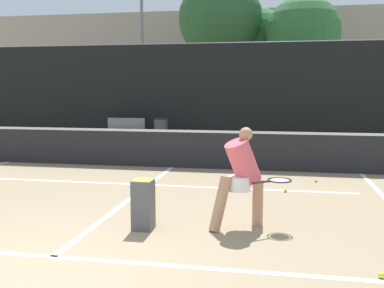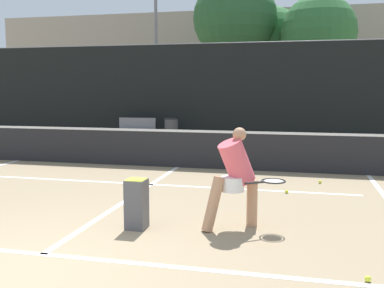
{
  "view_description": "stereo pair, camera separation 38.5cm",
  "coord_description": "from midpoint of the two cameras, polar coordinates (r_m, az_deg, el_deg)",
  "views": [
    {
      "loc": [
        2.56,
        -4.16,
        1.98
      ],
      "look_at": [
        1.03,
        3.9,
        0.95
      ],
      "focal_mm": 42.0,
      "sensor_mm": 36.0,
      "label": 1
    },
    {
      "loc": [
        2.93,
        -4.08,
        1.98
      ],
      "look_at": [
        1.03,
        3.9,
        0.95
      ],
      "focal_mm": 42.0,
      "sensor_mm": 36.0,
      "label": 2
    }
  ],
  "objects": [
    {
      "name": "courtside_bench",
      "position": [
        16.91,
        -9.09,
        1.91
      ],
      "size": [
        1.43,
        0.45,
        0.86
      ],
      "rotation": [
        0.0,
        0.0,
        0.05
      ],
      "color": "slate",
      "rests_on": "ground"
    },
    {
      "name": "tree_west",
      "position": [
        25.43,
        3.16,
        15.59
      ],
      "size": [
        4.55,
        4.55,
        8.0
      ],
      "color": "brown",
      "rests_on": "ground"
    },
    {
      "name": "court_baseline_near",
      "position": [
        5.74,
        -19.13,
        -13.39
      ],
      "size": [
        11.0,
        0.1,
        0.01
      ],
      "primitive_type": "cube",
      "color": "white",
      "rests_on": "ground"
    },
    {
      "name": "net",
      "position": [
        11.18,
        -3.57,
        -0.41
      ],
      "size": [
        11.09,
        0.09,
        1.07
      ],
      "color": "slate",
      "rests_on": "ground"
    },
    {
      "name": "court_center_mark",
      "position": [
        8.4,
        -8.71,
        -6.54
      ],
      "size": [
        0.1,
        6.09,
        0.01
      ],
      "primitive_type": "cube",
      "color": "white",
      "rests_on": "ground"
    },
    {
      "name": "tennis_ball_scattered_1",
      "position": [
        9.43,
        -8.16,
        -4.84
      ],
      "size": [
        0.07,
        0.07,
        0.07
      ],
      "primitive_type": "sphere",
      "color": "#D1E033",
      "rests_on": "ground"
    },
    {
      "name": "tree_east",
      "position": [
        26.78,
        7.68,
        12.92
      ],
      "size": [
        3.74,
        3.74,
        6.59
      ],
      "color": "brown",
      "rests_on": "ground"
    },
    {
      "name": "fence_back",
      "position": [
        16.86,
        1.39,
        6.57
      ],
      "size": [
        24.0,
        0.06,
        3.63
      ],
      "color": "black",
      "rests_on": "ground"
    },
    {
      "name": "trash_bin",
      "position": [
        16.34,
        -4.64,
        1.75
      ],
      "size": [
        0.52,
        0.52,
        0.89
      ],
      "color": "#3F3F42",
      "rests_on": "ground"
    },
    {
      "name": "parked_car",
      "position": [
        20.86,
        8.76,
        3.23
      ],
      "size": [
        1.64,
        3.99,
        1.38
      ],
      "color": "#B7B7BC",
      "rests_on": "ground"
    },
    {
      "name": "floodlight_mast",
      "position": [
        23.29,
        -6.89,
        15.43
      ],
      "size": [
        1.1,
        0.24,
        8.41
      ],
      "color": "slate",
      "rests_on": "ground"
    },
    {
      "name": "tree_mid",
      "position": [
        24.47,
        13.51,
        13.55
      ],
      "size": [
        3.81,
        3.81,
        6.71
      ],
      "color": "brown",
      "rests_on": "ground"
    },
    {
      "name": "tennis_ball_scattered_5",
      "position": [
        8.75,
        10.54,
        -5.83
      ],
      "size": [
        0.07,
        0.07,
        0.07
      ],
      "primitive_type": "sphere",
      "color": "#D1E033",
      "rests_on": "ground"
    },
    {
      "name": "tennis_ball_scattered_2",
      "position": [
        9.8,
        14.41,
        -4.54
      ],
      "size": [
        0.07,
        0.07,
        0.07
      ],
      "primitive_type": "sphere",
      "color": "#D1E033",
      "rests_on": "ground"
    },
    {
      "name": "tennis_ball_scattered_3",
      "position": [
        5.2,
        20.93,
        -15.32
      ],
      "size": [
        0.07,
        0.07,
        0.07
      ],
      "primitive_type": "sphere",
      "color": "#D1E033",
      "rests_on": "ground"
    },
    {
      "name": "court_service_line",
      "position": [
        9.3,
        -6.71,
        -5.18
      ],
      "size": [
        8.25,
        0.1,
        0.01
      ],
      "primitive_type": "cube",
      "color": "white",
      "rests_on": "ground"
    },
    {
      "name": "ball_hopper",
      "position": [
        6.39,
        -7.95,
        -7.49
      ],
      "size": [
        0.28,
        0.28,
        0.71
      ],
      "color": "#4C4C51",
      "rests_on": "ground"
    },
    {
      "name": "player_practicing",
      "position": [
        6.35,
        4.66,
        -3.89
      ],
      "size": [
        1.22,
        0.68,
        1.44
      ],
      "rotation": [
        0.0,
        0.0,
        0.63
      ],
      "color": "tan",
      "rests_on": "ground"
    },
    {
      "name": "tennis_ball_scattered_0",
      "position": [
        8.68,
        4.13,
        -5.83
      ],
      "size": [
        0.07,
        0.07,
        0.07
      ],
      "primitive_type": "sphere",
      "color": "#D1E033",
      "rests_on": "ground"
    },
    {
      "name": "ground_plane",
      "position": [
        5.33,
        -21.99,
        -15.18
      ],
      "size": [
        100.0,
        100.0,
        0.0
      ],
      "primitive_type": "plane",
      "color": "#937F60"
    },
    {
      "name": "building_far",
      "position": [
        30.66,
        5.68,
        9.93
      ],
      "size": [
        36.0,
        2.4,
        6.96
      ],
      "primitive_type": "cube",
      "color": "gray",
      "rests_on": "ground"
    }
  ]
}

